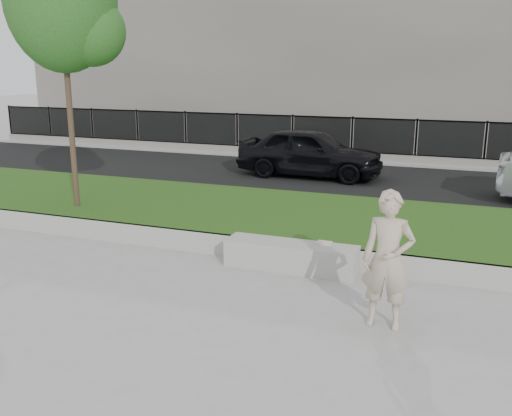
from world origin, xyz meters
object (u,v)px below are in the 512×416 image
at_px(book, 324,243).
at_px(car_dark, 310,152).
at_px(man, 388,260).
at_px(young_tree, 66,5).
at_px(stone_bench, 291,256).

relative_size(book, car_dark, 0.06).
relative_size(man, young_tree, 0.32).
distance_m(stone_bench, book, 0.61).
relative_size(stone_bench, young_tree, 0.40).
bearing_deg(car_dark, young_tree, 155.98).
bearing_deg(man, stone_bench, 139.07).
bearing_deg(stone_bench, book, 18.01).
distance_m(man, young_tree, 8.35).
bearing_deg(man, book, 126.59).
bearing_deg(stone_bench, young_tree, 167.60).
height_order(man, car_dark, man).
height_order(book, car_dark, car_dark).
height_order(man, book, man).
distance_m(book, car_dark, 8.11).
height_order(book, young_tree, young_tree).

